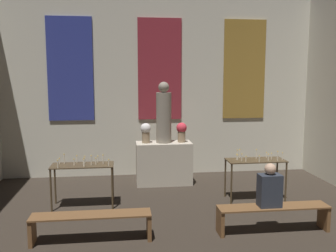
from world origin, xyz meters
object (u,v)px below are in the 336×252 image
(altar, at_px, (164,163))
(candle_rack_left, at_px, (83,170))
(pew_back_left, at_px, (91,222))
(flower_vase_right, at_px, (182,131))
(flower_vase_left, at_px, (146,132))
(statue, at_px, (164,115))
(pew_back_right, at_px, (273,213))
(candle_rack_right, at_px, (255,165))
(person_seated, at_px, (270,188))

(altar, relative_size, candle_rack_left, 1.08)
(altar, bearing_deg, pew_back_left, -116.15)
(pew_back_left, bearing_deg, flower_vase_right, 57.68)
(flower_vase_left, height_order, candle_rack_left, flower_vase_left)
(flower_vase_right, bearing_deg, statue, 180.00)
(flower_vase_left, bearing_deg, flower_vase_right, 0.00)
(altar, distance_m, flower_vase_right, 0.87)
(candle_rack_left, height_order, pew_back_right, candle_rack_left)
(flower_vase_left, height_order, flower_vase_right, same)
(statue, bearing_deg, candle_rack_left, -141.94)
(flower_vase_right, relative_size, candle_rack_right, 0.39)
(candle_rack_left, height_order, candle_rack_right, same)
(flower_vase_right, bearing_deg, candle_rack_left, -147.77)
(altar, xyz_separation_m, candle_rack_right, (1.75, -1.37, 0.23))
(candle_rack_right, xyz_separation_m, person_seated, (-0.36, -1.62, 0.02))
(altar, bearing_deg, person_seated, -65.03)
(pew_back_left, relative_size, person_seated, 2.57)
(candle_rack_left, bearing_deg, pew_back_left, -80.17)
(person_seated, bearing_deg, candle_rack_left, 152.71)
(statue, height_order, candle_rack_right, statue)
(candle_rack_right, height_order, pew_back_left, candle_rack_right)
(flower_vase_right, relative_size, person_seated, 0.65)
(candle_rack_left, bearing_deg, candle_rack_right, 0.01)
(altar, distance_m, candle_rack_right, 2.23)
(statue, distance_m, flower_vase_right, 0.57)
(pew_back_left, distance_m, person_seated, 2.89)
(flower_vase_left, xyz_separation_m, candle_rack_right, (2.17, -1.37, -0.53))
(statue, distance_m, person_seated, 3.42)
(flower_vase_left, distance_m, person_seated, 3.54)
(flower_vase_right, relative_size, candle_rack_left, 0.39)
(flower_vase_left, bearing_deg, pew_back_left, -109.26)
(candle_rack_left, xyz_separation_m, candle_rack_right, (3.50, 0.00, -0.00))
(pew_back_left, height_order, person_seated, person_seated)
(candle_rack_left, bearing_deg, altar, 38.06)
(flower_vase_left, relative_size, candle_rack_left, 0.39)
(flower_vase_right, xyz_separation_m, pew_back_left, (-1.89, -2.99, -0.94))
(altar, height_order, candle_rack_left, candle_rack_left)
(statue, distance_m, flower_vase_left, 0.57)
(pew_back_left, bearing_deg, candle_rack_left, 99.83)
(candle_rack_left, distance_m, person_seated, 3.53)
(statue, bearing_deg, flower_vase_left, 180.00)
(flower_vase_left, distance_m, pew_back_left, 3.30)
(person_seated, bearing_deg, altar, 114.97)
(pew_back_right, bearing_deg, candle_rack_right, 80.14)
(altar, height_order, pew_back_left, altar)
(flower_vase_left, xyz_separation_m, pew_back_left, (-1.04, -2.99, -0.94))
(person_seated, bearing_deg, candle_rack_right, 77.55)
(flower_vase_right, bearing_deg, pew_back_left, -122.32)
(statue, bearing_deg, candle_rack_right, -38.03)
(flower_vase_right, distance_m, person_seated, 3.18)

